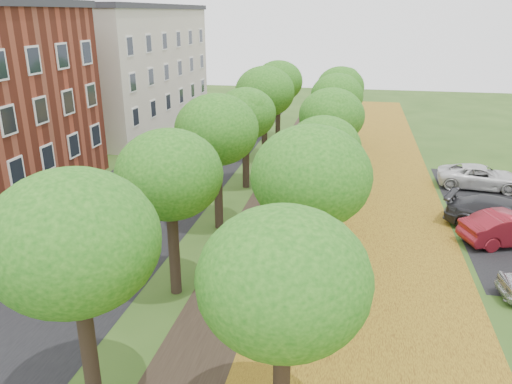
% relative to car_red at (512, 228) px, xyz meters
% --- Properties ---
extents(street_asphalt, '(8.00, 70.00, 0.01)m').
position_rel_car_red_xyz_m(street_asphalt, '(-18.50, 2.18, -0.73)').
color(street_asphalt, black).
rests_on(street_asphalt, ground).
extents(footpath, '(3.20, 70.00, 0.01)m').
position_rel_car_red_xyz_m(footpath, '(-11.00, 2.18, -0.73)').
color(footpath, black).
rests_on(footpath, ground).
extents(leaf_verge, '(7.50, 70.00, 0.01)m').
position_rel_car_red_xyz_m(leaf_verge, '(-6.00, 2.18, -0.73)').
color(leaf_verge, '#B08A20').
rests_on(leaf_verge, ground).
extents(tree_row_west, '(3.66, 33.66, 6.05)m').
position_rel_car_red_xyz_m(tree_row_west, '(-13.20, 2.18, 3.73)').
color(tree_row_west, black).
rests_on(tree_row_west, ground).
extents(tree_row_east, '(3.66, 33.66, 6.05)m').
position_rel_car_red_xyz_m(tree_row_east, '(-8.40, 2.18, 3.73)').
color(tree_row_east, black).
rests_on(tree_row_east, ground).
extents(building_cream, '(10.30, 20.30, 10.40)m').
position_rel_car_red_xyz_m(building_cream, '(-28.00, 20.18, 4.48)').
color(building_cream, beige).
rests_on(building_cream, ground).
extents(car_red, '(4.70, 2.98, 1.46)m').
position_rel_car_red_xyz_m(car_red, '(0.00, 0.00, 0.00)').
color(car_red, maroon).
rests_on(car_red, ground).
extents(car_grey, '(5.66, 3.99, 1.52)m').
position_rel_car_red_xyz_m(car_grey, '(0.00, 1.34, 0.03)').
color(car_grey, '#2D2D31').
rests_on(car_grey, ground).
extents(car_white, '(5.00, 2.66, 1.34)m').
position_rel_car_red_xyz_m(car_white, '(0.32, 7.74, -0.06)').
color(car_white, silver).
rests_on(car_white, ground).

